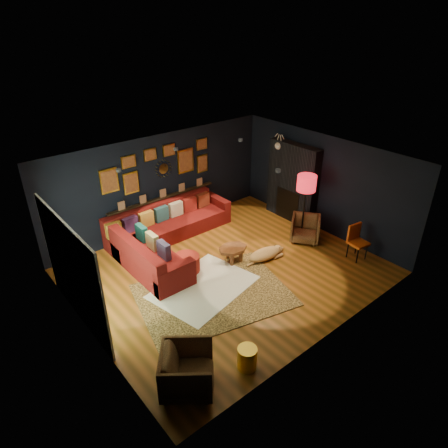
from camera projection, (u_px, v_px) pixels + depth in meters
floor at (228, 271)px, 9.23m from camera, size 6.50×6.50×0.00m
room_walls at (228, 209)px, 8.47m from camera, size 6.50×6.50×6.50m
sectional at (162, 237)px, 9.96m from camera, size 3.41×2.69×0.86m
ledge at (163, 197)px, 10.60m from camera, size 3.20×0.12×0.04m
gallery_wall at (159, 166)px, 10.20m from camera, size 3.15×0.04×1.02m
sunburst_mirror at (163, 169)px, 10.31m from camera, size 0.47×0.16×0.47m
fireplace at (292, 185)px, 11.08m from camera, size 0.31×1.60×2.20m
deer_head at (283, 145)px, 10.95m from camera, size 0.50×0.28×0.45m
sliding_door at (73, 272)px, 7.31m from camera, size 0.06×2.80×2.20m
ceiling_spots at (204, 156)px, 8.55m from camera, size 3.30×2.50×0.06m
shag_rug at (204, 287)px, 8.67m from camera, size 2.40×1.96×0.03m
leopard_rug at (213, 295)px, 8.45m from camera, size 3.52×2.88×0.02m
coffee_table at (233, 250)px, 9.43m from camera, size 0.80×0.65×0.36m
pouf at (187, 263)px, 9.12m from camera, size 0.59×0.59×0.38m
armchair_left at (187, 369)px, 6.22m from camera, size 1.09×1.10×0.83m
armchair_right at (305, 228)px, 10.29m from camera, size 0.96×0.97×0.73m
gold_stool at (247, 358)px, 6.67m from camera, size 0.33×0.33×0.42m
orange_chair at (356, 239)px, 9.52m from camera, size 0.46×0.46×0.87m
floor_lamp at (306, 186)px, 9.89m from camera, size 0.48×0.48×1.75m
dog at (265, 252)px, 9.55m from camera, size 1.26×0.72×0.38m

